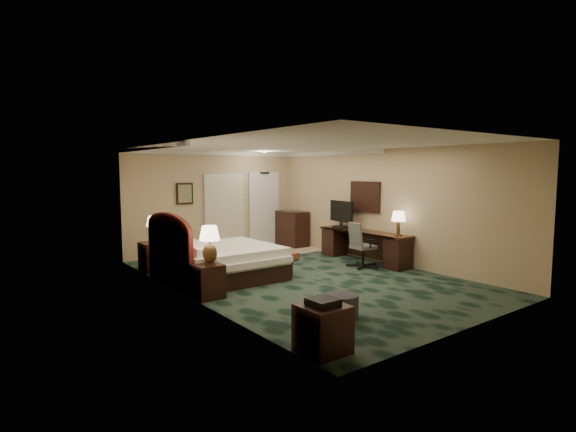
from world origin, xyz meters
TOP-DOWN VIEW (x-y plane):
  - floor at (0.00, 0.00)m, footprint 5.00×7.50m
  - ceiling at (0.00, 0.00)m, footprint 5.00×7.50m
  - wall_back at (0.00, 3.75)m, footprint 5.00×0.00m
  - wall_front at (0.00, -3.75)m, footprint 5.00×0.00m
  - wall_left at (-2.50, 0.00)m, footprint 0.00×7.50m
  - wall_right at (2.50, 0.00)m, footprint 0.00×7.50m
  - crown_molding at (0.00, 0.00)m, footprint 5.00×7.50m
  - tile_patch at (0.90, 2.90)m, footprint 3.20×1.70m
  - headboard at (-2.44, 1.00)m, footprint 0.12×2.00m
  - entry_door at (1.55, 3.72)m, footprint 1.02×0.06m
  - closet_doors at (0.25, 3.71)m, footprint 1.20×0.06m
  - wall_art at (-0.90, 3.71)m, footprint 0.45×0.06m
  - wall_mirror at (2.46, 0.60)m, footprint 0.05×0.95m
  - bed at (-1.36, 0.88)m, footprint 2.08×1.93m
  - nightstand_near at (-2.24, -0.17)m, footprint 0.47×0.54m
  - nightstand_far at (-2.23, 2.43)m, footprint 0.50×0.57m
  - lamp_near at (-2.21, -0.23)m, footprint 0.45×0.45m
  - lamp_far at (-2.22, 2.38)m, footprint 0.39×0.39m
  - bed_bench at (-0.27, 0.84)m, footprint 0.75×1.44m
  - ottoman at (-1.13, -2.36)m, footprint 0.61×0.61m
  - side_table at (-2.20, -3.15)m, footprint 0.54×0.54m
  - desk at (2.20, 0.37)m, footprint 0.55×2.58m
  - tv at (2.16, 1.12)m, footprint 0.19×0.88m
  - desk_lamp at (2.22, -0.65)m, footprint 0.39×0.39m
  - desk_chair at (1.69, -0.09)m, footprint 0.66×0.63m
  - minibar at (2.18, 3.20)m, footprint 0.53×0.96m

SIDE VIEW (x-z plane):
  - floor at x=0.00m, z-range 0.00..0.00m
  - tile_patch at x=0.90m, z-range 0.00..0.01m
  - ottoman at x=-1.13m, z-range 0.00..0.35m
  - bed_bench at x=-0.27m, z-range 0.00..0.47m
  - side_table at x=-2.20m, z-range 0.00..0.59m
  - nightstand_near at x=-2.24m, z-range 0.00..0.59m
  - nightstand_far at x=-2.23m, z-range 0.00..0.62m
  - bed at x=-1.36m, z-range 0.00..0.66m
  - desk at x=2.20m, z-range 0.00..0.74m
  - minibar at x=2.18m, z-range 0.00..1.01m
  - desk_chair at x=1.69m, z-range 0.00..1.04m
  - headboard at x=-2.44m, z-range 0.00..1.40m
  - lamp_far at x=-2.22m, z-range 0.62..1.21m
  - lamp_near at x=-2.21m, z-range 0.59..1.25m
  - desk_lamp at x=2.22m, z-range 0.74..1.30m
  - entry_door at x=1.55m, z-range -0.04..2.14m
  - closet_doors at x=0.25m, z-range 0.00..2.10m
  - tv at x=2.16m, z-range 0.74..1.43m
  - wall_back at x=0.00m, z-range 0.00..2.70m
  - wall_front at x=0.00m, z-range 0.00..2.70m
  - wall_left at x=-2.50m, z-range 0.00..2.70m
  - wall_right at x=2.50m, z-range 0.00..2.70m
  - wall_mirror at x=2.46m, z-range 1.18..1.93m
  - wall_art at x=-0.90m, z-range 1.33..1.88m
  - crown_molding at x=0.00m, z-range 2.60..2.70m
  - ceiling at x=0.00m, z-range 2.70..2.70m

